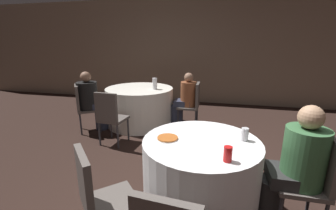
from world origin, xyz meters
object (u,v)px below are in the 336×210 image
(table_far, at_px, (140,106))
(soda_can_red, at_px, (228,154))
(chair_far_east, at_px, (193,102))
(person_floral_shirt, at_px, (184,101))
(bottle_far, at_px, (155,84))
(chair_far_south, at_px, (110,114))
(chair_near_southwest, at_px, (98,195))
(chair_far_southwest, at_px, (83,104))
(table_near, at_px, (200,176))
(person_black_shirt, at_px, (91,101))
(person_green_jacket, at_px, (294,167))
(pizza_plate_near, at_px, (168,138))
(chair_near_east, at_px, (313,175))
(soda_can_silver, at_px, (245,134))

(table_far, height_order, soda_can_red, soda_can_red)
(chair_far_east, height_order, person_floral_shirt, person_floral_shirt)
(chair_far_east, distance_m, soda_can_red, 2.68)
(bottle_far, bearing_deg, chair_far_south, -113.09)
(chair_near_southwest, height_order, chair_far_southwest, same)
(chair_far_southwest, xyz_separation_m, bottle_far, (1.22, 0.60, 0.33))
(table_near, xyz_separation_m, person_black_shirt, (-2.20, 1.70, 0.21))
(person_black_shirt, height_order, soda_can_red, person_black_shirt)
(person_green_jacket, height_order, pizza_plate_near, person_green_jacket)
(chair_near_east, relative_size, person_floral_shirt, 0.82)
(table_near, xyz_separation_m, soda_can_silver, (0.39, 0.10, 0.44))
(pizza_plate_near, relative_size, soda_can_silver, 1.70)
(soda_can_silver, bearing_deg, person_floral_shirt, 113.05)
(chair_far_south, bearing_deg, soda_can_red, -34.39)
(chair_far_east, distance_m, chair_far_south, 1.63)
(chair_near_southwest, bearing_deg, table_far, 151.01)
(chair_far_east, xyz_separation_m, soda_can_red, (0.59, -2.60, 0.28))
(chair_far_south, bearing_deg, chair_far_southwest, 155.89)
(person_green_jacket, bearing_deg, chair_far_south, 63.73)
(person_floral_shirt, bearing_deg, soda_can_red, -164.73)
(soda_can_silver, relative_size, bottle_far, 0.55)
(chair_near_east, xyz_separation_m, chair_far_east, (-1.33, 2.27, 0.00))
(table_near, relative_size, table_far, 0.82)
(chair_far_south, xyz_separation_m, soda_can_silver, (1.94, -1.07, 0.28))
(chair_far_south, xyz_separation_m, person_floral_shirt, (1.02, 1.10, 0.00))
(table_far, xyz_separation_m, chair_near_east, (2.42, -2.25, 0.16))
(chair_far_east, height_order, bottle_far, bottle_far)
(bottle_far, bearing_deg, table_near, -63.31)
(pizza_plate_near, height_order, bottle_far, bottle_far)
(table_far, distance_m, person_green_jacket, 3.19)
(person_green_jacket, bearing_deg, chair_near_southwest, 113.68)
(table_far, bearing_deg, table_near, -57.19)
(chair_far_southwest, height_order, soda_can_red, chair_far_southwest)
(person_green_jacket, relative_size, bottle_far, 5.22)
(table_far, bearing_deg, soda_can_silver, -49.48)
(table_far, height_order, person_black_shirt, person_black_shirt)
(table_far, distance_m, person_floral_shirt, 0.93)
(chair_far_east, bearing_deg, pizza_plate_near, 179.97)
(chair_near_southwest, height_order, bottle_far, bottle_far)
(pizza_plate_near, xyz_separation_m, soda_can_red, (0.55, -0.30, 0.05))
(table_near, bearing_deg, chair_near_east, 0.09)
(person_floral_shirt, height_order, person_green_jacket, person_green_jacket)
(chair_far_south, relative_size, bottle_far, 4.07)
(person_floral_shirt, xyz_separation_m, bottle_far, (-0.58, -0.06, 0.33))
(table_far, xyz_separation_m, chair_far_south, (-0.11, -1.09, 0.16))
(chair_far_east, distance_m, bottle_far, 0.82)
(chair_far_southwest, distance_m, soda_can_red, 3.22)
(table_far, height_order, pizza_plate_near, pizza_plate_near)
(table_near, relative_size, chair_near_southwest, 1.23)
(table_far, xyz_separation_m, soda_can_silver, (1.84, -2.15, 0.44))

